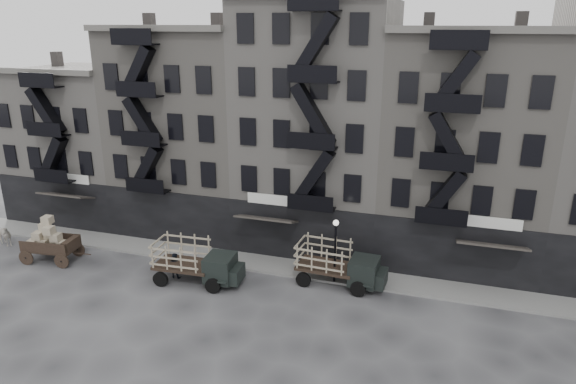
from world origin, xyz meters
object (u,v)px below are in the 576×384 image
(horse, at_px, (3,235))
(wagon, at_px, (49,236))
(stake_truck_east, at_px, (338,261))
(pedestrian_mid, at_px, (175,265))
(stake_truck_west, at_px, (195,259))

(horse, relative_size, wagon, 0.48)
(horse, height_order, wagon, wagon)
(stake_truck_east, relative_size, pedestrian_mid, 3.37)
(stake_truck_west, bearing_deg, pedestrian_mid, 170.82)
(horse, distance_m, stake_truck_east, 24.67)
(stake_truck_west, relative_size, stake_truck_east, 1.01)
(stake_truck_west, height_order, stake_truck_east, stake_truck_west)
(wagon, distance_m, pedestrian_mid, 9.39)
(pedestrian_mid, bearing_deg, horse, -2.33)
(horse, bearing_deg, stake_truck_west, -75.51)
(stake_truck_east, bearing_deg, wagon, -169.45)
(stake_truck_west, xyz_separation_m, stake_truck_east, (8.55, 2.38, -0.01))
(stake_truck_east, distance_m, pedestrian_mid, 10.41)
(stake_truck_west, bearing_deg, horse, 173.89)
(stake_truck_west, height_order, pedestrian_mid, stake_truck_west)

